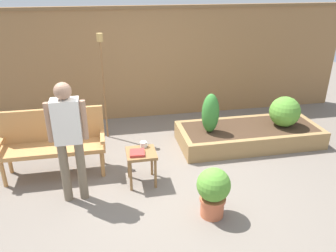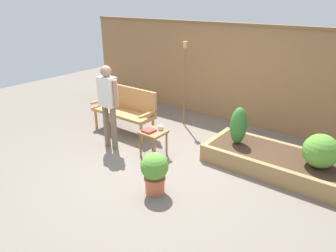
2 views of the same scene
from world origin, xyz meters
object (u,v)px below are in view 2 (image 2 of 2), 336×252
shrub_far_corner (321,151)px  person_by_bench (108,100)px  potted_boxwood (155,171)px  side_table (153,136)px  cup_on_table (160,128)px  shrub_near_bench (238,126)px  tiki_torch (185,70)px  book_on_table (149,130)px  garden_bench (126,106)px

shrub_far_corner → person_by_bench: 3.58m
person_by_bench → potted_boxwood: bearing=-22.1°
side_table → cup_on_table: cup_on_table is taller
potted_boxwood → shrub_near_bench: bearing=73.7°
cup_on_table → tiki_torch: (-0.48, 1.44, 0.71)m
cup_on_table → book_on_table: bearing=-120.8°
book_on_table → potted_boxwood: bearing=-41.3°
side_table → potted_boxwood: 1.13m
cup_on_table → shrub_near_bench: shrub_near_bench is taller
cup_on_table → potted_boxwood: (0.69, -1.00, -0.16)m
potted_boxwood → shrub_near_bench: 1.75m
side_table → shrub_near_bench: size_ratio=0.73×
cup_on_table → book_on_table: 0.22m
side_table → shrub_near_bench: shrub_near_bench is taller
potted_boxwood → shrub_far_corner: size_ratio=1.23×
shrub_far_corner → shrub_near_bench: bearing=180.0°
potted_boxwood → shrub_near_bench: shrub_near_bench is taller
garden_bench → potted_boxwood: (1.93, -1.40, -0.19)m
book_on_table → person_by_bench: size_ratio=0.13×
side_table → tiki_torch: tiki_torch is taller
tiki_torch → potted_boxwood: bearing=-64.4°
side_table → cup_on_table: bearing=68.7°
shrub_near_bench → tiki_torch: size_ratio=0.36×
tiki_torch → person_by_bench: bearing=-104.3°
shrub_near_bench → person_by_bench: (-2.10, -1.00, 0.30)m
side_table → shrub_far_corner: bearing=17.4°
tiki_torch → cup_on_table: bearing=-71.6°
shrub_far_corner → garden_bench: bearing=-176.1°
garden_bench → person_by_bench: size_ratio=0.92×
cup_on_table → potted_boxwood: 1.22m
side_table → book_on_table: 0.13m
shrub_near_bench → shrub_far_corner: (1.31, -0.00, -0.07)m
garden_bench → tiki_torch: size_ratio=0.79×
tiki_torch → person_by_bench: tiki_torch is taller
book_on_table → tiki_torch: bearing=107.0°
shrub_near_bench → shrub_far_corner: bearing=-0.0°
side_table → shrub_far_corner: shrub_far_corner is taller
shrub_near_bench → tiki_torch: 1.92m
shrub_far_corner → book_on_table: bearing=-161.9°
potted_boxwood → shrub_far_corner: (1.80, 1.66, 0.20)m
side_table → shrub_near_bench: (1.22, 0.80, 0.23)m
garden_bench → person_by_bench: (0.31, -0.74, 0.39)m
shrub_far_corner → person_by_bench: bearing=-163.7°
garden_bench → shrub_far_corner: (3.73, 0.26, 0.01)m
garden_bench → book_on_table: size_ratio=7.31×
side_table → book_on_table: bearing=-138.8°
side_table → person_by_bench: person_by_bench is taller
side_table → potted_boxwood: (0.74, -0.86, -0.04)m
garden_bench → side_table: (1.19, -0.54, -0.15)m
side_table → person_by_bench: bearing=-166.9°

